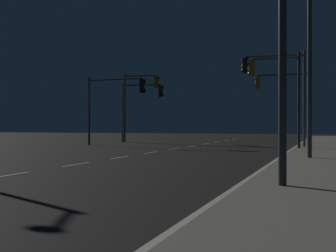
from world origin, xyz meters
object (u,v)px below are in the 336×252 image
Objects in this scene: traffic_light_far_left at (141,100)px; traffic_light_near_right at (114,96)px; traffic_light_near_left at (139,94)px; traffic_light_mid_left at (277,82)px; traffic_light_overhead_east at (284,92)px; traffic_light_far_right at (277,80)px; street_lamp_median at (304,42)px.

traffic_light_far_left reaches higher than traffic_light_near_right.
traffic_light_near_left reaches higher than traffic_light_far_left.
traffic_light_mid_left reaches higher than traffic_light_overhead_east.
traffic_light_far_right reaches higher than traffic_light_overhead_east.
traffic_light_mid_left is 1.02× the size of traffic_light_overhead_east.
traffic_light_far_left is 0.63× the size of street_lamp_median.
traffic_light_mid_left is at bearing -38.77° from traffic_light_far_left.
traffic_light_far_right is 13.95m from traffic_light_far_left.
traffic_light_overhead_east is at bearing 92.03° from traffic_light_mid_left.
traffic_light_mid_left is at bearing -87.97° from traffic_light_overhead_east.
street_lamp_median is (2.02, -10.26, 0.61)m from traffic_light_far_right.
traffic_light_near_left is at bearing 178.67° from traffic_light_overhead_east.
traffic_light_far_right is 1.16× the size of traffic_light_far_left.
traffic_light_far_right is at bearing -88.83° from traffic_light_overhead_east.
traffic_light_far_left is 22.48m from street_lamp_median.
traffic_light_far_left is 6.44m from traffic_light_near_right.
traffic_light_far_right is 1.19× the size of traffic_light_near_right.
traffic_light_near_right is at bearing -153.53° from traffic_light_overhead_east.
traffic_light_overhead_east is 0.93× the size of traffic_light_near_left.
traffic_light_mid_left is 14.94m from traffic_light_near_left.
traffic_light_near_right is at bearing 164.45° from traffic_light_mid_left.
traffic_light_mid_left is 1.10× the size of traffic_light_near_right.
traffic_light_near_right is 0.62× the size of street_lamp_median.
traffic_light_mid_left reaches higher than traffic_light_far_left.
traffic_light_near_right is at bearing -85.58° from traffic_light_far_left.
traffic_light_overhead_east is (11.16, 5.56, 0.38)m from traffic_light_near_right.
traffic_light_overhead_east reaches higher than traffic_light_near_right.
traffic_light_mid_left is 8.34m from street_lamp_median.
traffic_light_far_right is at bearing 94.62° from traffic_light_mid_left.
traffic_light_near_left is (-11.60, 0.27, 0.09)m from traffic_light_overhead_east.
traffic_light_near_left reaches higher than traffic_light_mid_left.
traffic_light_near_right is 17.50m from street_lamp_median.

